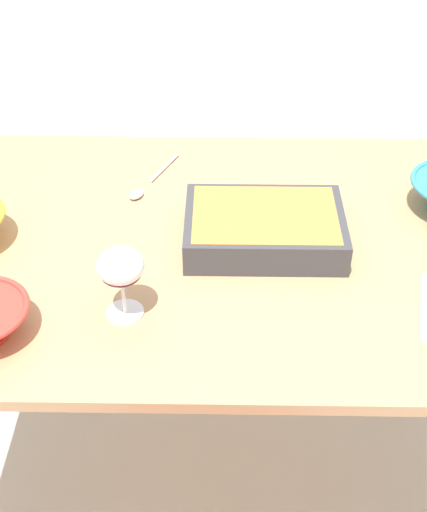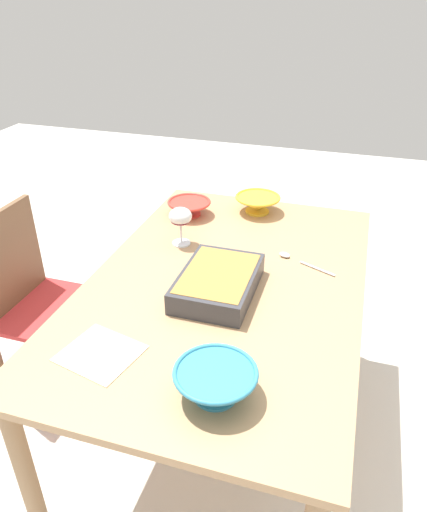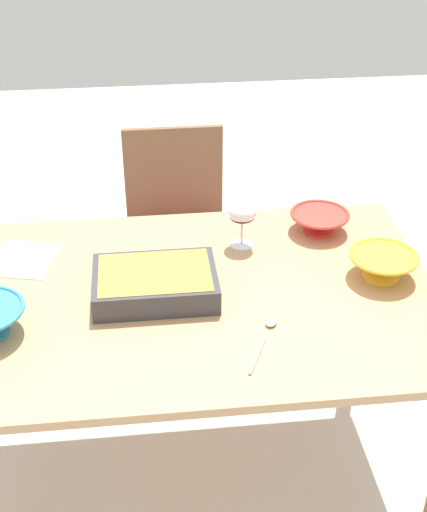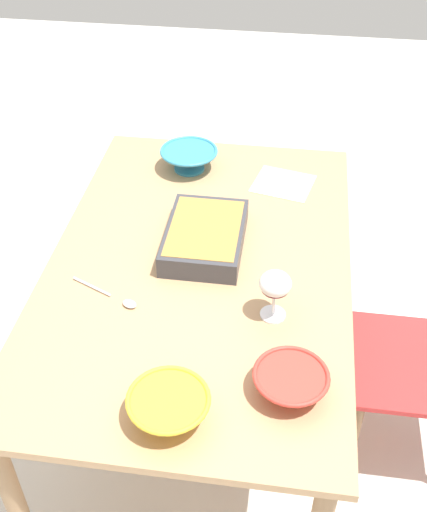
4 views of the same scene
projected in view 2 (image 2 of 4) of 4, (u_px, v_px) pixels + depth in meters
The scene contains 10 objects.
ground_plane at pixel (224, 430), 2.07m from camera, with size 8.00×8.00×0.00m, color beige.
dining_table at pixel (226, 302), 1.73m from camera, with size 1.46×0.93×0.76m.
chair at pixel (41, 301), 2.07m from camera, with size 0.42×0.46×0.87m.
wine_glass at pixel (180, 218), 1.86m from camera, with size 0.09×0.09×0.15m.
casserole_dish at pixel (218, 281), 1.60m from camera, with size 0.35×0.24×0.08m.
mixing_bowl at pixel (215, 382), 1.20m from camera, with size 0.21×0.21×0.08m.
small_bowl at pixel (258, 203), 2.15m from camera, with size 0.20×0.20×0.08m.
serving_bowl at pixel (189, 207), 2.13m from camera, with size 0.19×0.19×0.07m.
serving_spoon at pixel (295, 259), 1.80m from camera, with size 0.12×0.22×0.01m.
napkin at pixel (100, 353), 1.36m from camera, with size 0.19×0.20×0.00m, color beige.
Camera 2 is at (-1.37, -0.38, 1.68)m, focal length 33.85 mm.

